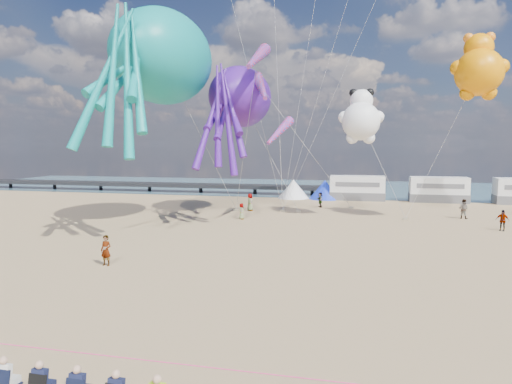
% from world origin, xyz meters
% --- Properties ---
extents(ground, '(120.00, 120.00, 0.00)m').
position_xyz_m(ground, '(0.00, 0.00, 0.00)').
color(ground, tan).
rests_on(ground, ground).
extents(water, '(120.00, 120.00, 0.00)m').
position_xyz_m(water, '(0.00, 55.00, 0.02)').
color(water, '#3C6372').
rests_on(water, ground).
extents(pier, '(60.00, 3.00, 0.50)m').
position_xyz_m(pier, '(-28.00, 44.00, 1.00)').
color(pier, black).
rests_on(pier, ground).
extents(motorhome_0, '(6.60, 2.50, 3.00)m').
position_xyz_m(motorhome_0, '(6.00, 40.00, 1.50)').
color(motorhome_0, silver).
rests_on(motorhome_0, ground).
extents(motorhome_1, '(6.60, 2.50, 3.00)m').
position_xyz_m(motorhome_1, '(15.50, 40.00, 1.50)').
color(motorhome_1, silver).
rests_on(motorhome_1, ground).
extents(tent_white, '(4.00, 4.00, 2.40)m').
position_xyz_m(tent_white, '(-2.00, 40.00, 1.20)').
color(tent_white, white).
rests_on(tent_white, ground).
extents(tent_blue, '(4.00, 4.00, 2.40)m').
position_xyz_m(tent_blue, '(2.00, 40.00, 1.20)').
color(tent_blue, '#1933CC').
rests_on(tent_blue, ground).
extents(rope_line, '(34.00, 0.03, 0.03)m').
position_xyz_m(rope_line, '(0.00, -5.00, 0.02)').
color(rope_line, '#F2338C').
rests_on(rope_line, ground).
extents(standing_person, '(0.67, 0.47, 1.76)m').
position_xyz_m(standing_person, '(-7.79, 5.13, 0.88)').
color(standing_person, tan).
rests_on(standing_person, ground).
extents(beachgoer_0, '(0.47, 0.61, 1.49)m').
position_xyz_m(beachgoer_0, '(-4.32, 22.52, 0.75)').
color(beachgoer_0, '#7F6659').
rests_on(beachgoer_0, ground).
extents(beachgoer_1, '(1.07, 0.94, 1.83)m').
position_xyz_m(beachgoer_1, '(15.73, 27.42, 0.92)').
color(beachgoer_1, '#7F6659').
rests_on(beachgoer_1, ground).
extents(beachgoer_3, '(1.26, 1.06, 1.70)m').
position_xyz_m(beachgoer_3, '(17.47, 21.64, 0.85)').
color(beachgoer_3, '#7F6659').
rests_on(beachgoer_3, ground).
extents(beachgoer_4, '(0.70, 1.04, 1.64)m').
position_xyz_m(beachgoer_4, '(2.07, 32.30, 0.82)').
color(beachgoer_4, '#7F6659').
rests_on(beachgoer_4, ground).
extents(beachgoer_6, '(0.74, 0.79, 1.80)m').
position_xyz_m(beachgoer_6, '(-4.83, 27.92, 0.90)').
color(beachgoer_6, '#7F6659').
rests_on(beachgoer_6, ground).
extents(sandbag_a, '(0.50, 0.35, 0.22)m').
position_xyz_m(sandbag_a, '(-6.26, 27.66, 0.11)').
color(sandbag_a, gray).
rests_on(sandbag_a, ground).
extents(sandbag_b, '(0.50, 0.35, 0.22)m').
position_xyz_m(sandbag_b, '(0.24, 27.98, 0.11)').
color(sandbag_b, gray).
rests_on(sandbag_b, ground).
extents(sandbag_c, '(0.50, 0.35, 0.22)m').
position_xyz_m(sandbag_c, '(10.44, 25.41, 0.11)').
color(sandbag_c, gray).
rests_on(sandbag_c, ground).
extents(sandbag_d, '(0.50, 0.35, 0.22)m').
position_xyz_m(sandbag_d, '(5.43, 31.96, 0.11)').
color(sandbag_d, gray).
rests_on(sandbag_d, ground).
extents(sandbag_e, '(0.50, 0.35, 0.22)m').
position_xyz_m(sandbag_e, '(-1.38, 28.05, 0.11)').
color(sandbag_e, gray).
rests_on(sandbag_e, ground).
extents(kite_octopus_teal, '(5.58, 12.57, 14.24)m').
position_xyz_m(kite_octopus_teal, '(-9.78, 17.91, 14.01)').
color(kite_octopus_teal, '#0D8A88').
extents(kite_octopus_purple, '(7.82, 11.77, 12.41)m').
position_xyz_m(kite_octopus_purple, '(-5.10, 25.16, 11.40)').
color(kite_octopus_purple, '#441485').
extents(kite_panda, '(5.15, 4.99, 5.88)m').
position_xyz_m(kite_panda, '(6.24, 24.57, 8.97)').
color(kite_panda, white).
extents(kite_teddy_orange, '(6.02, 5.88, 6.55)m').
position_xyz_m(kite_teddy_orange, '(15.54, 23.20, 12.74)').
color(kite_teddy_orange, '#FF8E02').
extents(windsock_left, '(1.42, 7.88, 7.85)m').
position_xyz_m(windsock_left, '(-2.17, 19.59, 14.01)').
color(windsock_left, red).
extents(windsock_mid, '(2.93, 5.84, 5.85)m').
position_xyz_m(windsock_mid, '(-2.30, 21.60, 11.87)').
color(windsock_mid, red).
extents(windsock_right, '(2.34, 4.59, 4.55)m').
position_xyz_m(windsock_right, '(-0.95, 23.19, 8.05)').
color(windsock_right, red).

